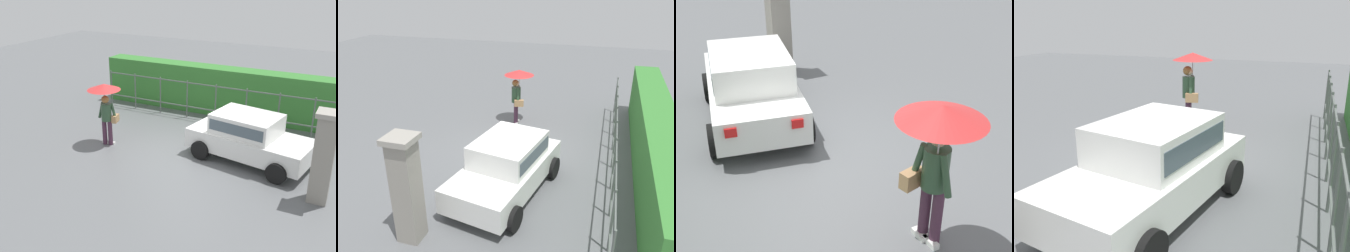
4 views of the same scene
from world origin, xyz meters
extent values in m
plane|color=slate|center=(0.00, 0.00, 0.00)|extent=(40.00, 40.00, 0.00)
cube|color=white|center=(2.01, 0.58, 0.58)|extent=(3.94, 2.28, 0.60)
cube|color=white|center=(1.86, 0.60, 1.18)|extent=(2.13, 1.76, 0.60)
cube|color=#4C5B66|center=(1.86, 0.60, 1.20)|extent=(1.98, 1.75, 0.33)
cylinder|color=black|center=(3.39, 1.18, 0.30)|extent=(0.62, 0.29, 0.60)
cylinder|color=black|center=(3.09, -0.48, 0.30)|extent=(0.62, 0.29, 0.60)
cylinder|color=black|center=(0.93, 1.63, 0.30)|extent=(0.62, 0.29, 0.60)
cylinder|color=black|center=(0.63, -0.02, 0.30)|extent=(0.62, 0.29, 0.60)
cube|color=red|center=(0.28, 1.45, 0.73)|extent=(0.10, 0.21, 0.16)
cube|color=red|center=(0.08, 0.37, 0.73)|extent=(0.10, 0.21, 0.16)
cylinder|color=#47283D|center=(-2.67, -0.44, 0.43)|extent=(0.15, 0.15, 0.86)
cylinder|color=#47283D|center=(-2.48, -0.40, 0.43)|extent=(0.15, 0.15, 0.86)
cube|color=white|center=(-2.69, -0.38, 0.04)|extent=(0.26, 0.10, 0.08)
cube|color=white|center=(-2.49, -0.34, 0.04)|extent=(0.26, 0.10, 0.08)
cylinder|color=#2D4C33|center=(-2.58, -0.42, 1.15)|extent=(0.34, 0.34, 0.58)
sphere|color=#DBAD89|center=(-2.58, -0.42, 1.58)|extent=(0.22, 0.22, 0.22)
sphere|color=olive|center=(-2.57, -0.45, 1.60)|extent=(0.25, 0.25, 0.25)
cylinder|color=#2D4C33|center=(-2.81, -0.39, 1.18)|extent=(0.24, 0.14, 0.56)
cylinder|color=#2D4C33|center=(-2.38, -0.29, 1.18)|extent=(0.24, 0.14, 0.56)
cylinder|color=#B2B2B7|center=(-2.68, -0.34, 1.50)|extent=(0.02, 0.02, 0.77)
cone|color=red|center=(-2.68, -0.34, 1.98)|extent=(1.09, 1.09, 0.20)
cube|color=tan|center=(-2.35, -0.24, 0.91)|extent=(0.23, 0.37, 0.24)
cube|color=gray|center=(4.25, -0.86, 1.15)|extent=(0.48, 0.48, 2.30)
camera|label=1|loc=(4.88, -10.50, 5.59)|focal=42.76mm
camera|label=2|loc=(9.36, 2.80, 5.20)|focal=37.01mm
camera|label=3|loc=(-6.28, 2.80, 4.29)|focal=48.81mm
camera|label=4|loc=(6.67, 2.80, 2.96)|focal=38.53mm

